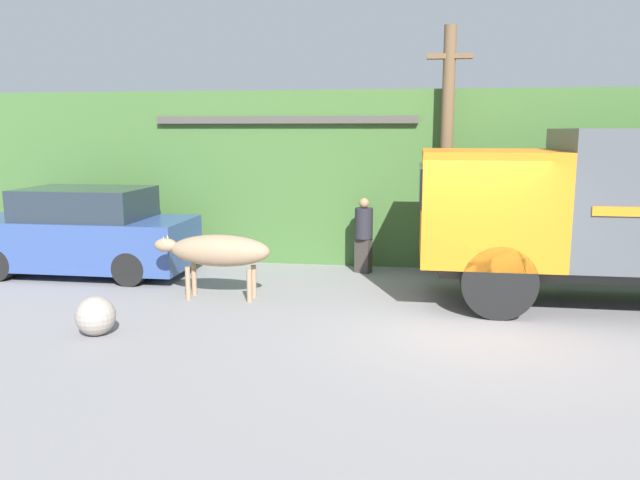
{
  "coord_description": "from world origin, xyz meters",
  "views": [
    {
      "loc": [
        -0.77,
        -9.6,
        2.95
      ],
      "look_at": [
        -2.39,
        1.02,
        1.06
      ],
      "focal_mm": 35.0,
      "sensor_mm": 36.0,
      "label": 1
    }
  ],
  "objects_px": {
    "brown_cow": "(218,251)",
    "roadside_rock": "(96,316)",
    "parked_suv": "(83,233)",
    "utility_pole": "(446,147)",
    "pedestrian_on_hill": "(364,233)"
  },
  "relations": [
    {
      "from": "pedestrian_on_hill",
      "to": "utility_pole",
      "type": "xyz_separation_m",
      "value": [
        1.65,
        0.28,
        1.75
      ]
    },
    {
      "from": "brown_cow",
      "to": "parked_suv",
      "type": "height_order",
      "value": "parked_suv"
    },
    {
      "from": "pedestrian_on_hill",
      "to": "utility_pole",
      "type": "distance_m",
      "value": 2.42
    },
    {
      "from": "parked_suv",
      "to": "roadside_rock",
      "type": "height_order",
      "value": "parked_suv"
    },
    {
      "from": "parked_suv",
      "to": "utility_pole",
      "type": "distance_m",
      "value": 7.67
    },
    {
      "from": "brown_cow",
      "to": "roadside_rock",
      "type": "distance_m",
      "value": 2.56
    },
    {
      "from": "pedestrian_on_hill",
      "to": "brown_cow",
      "type": "bearing_deg",
      "value": 68.81
    },
    {
      "from": "utility_pole",
      "to": "roadside_rock",
      "type": "height_order",
      "value": "utility_pole"
    },
    {
      "from": "brown_cow",
      "to": "parked_suv",
      "type": "distance_m",
      "value": 3.62
    },
    {
      "from": "parked_suv",
      "to": "utility_pole",
      "type": "xyz_separation_m",
      "value": [
        7.35,
        1.31,
        1.75
      ]
    },
    {
      "from": "brown_cow",
      "to": "roadside_rock",
      "type": "xyz_separation_m",
      "value": [
        -1.15,
        -2.22,
        -0.56
      ]
    },
    {
      "from": "parked_suv",
      "to": "pedestrian_on_hill",
      "type": "xyz_separation_m",
      "value": [
        5.7,
        1.03,
        -0.01
      ]
    },
    {
      "from": "pedestrian_on_hill",
      "to": "roadside_rock",
      "type": "distance_m",
      "value": 5.86
    },
    {
      "from": "parked_suv",
      "to": "roadside_rock",
      "type": "xyz_separation_m",
      "value": [
        2.19,
        -3.63,
        -0.57
      ]
    },
    {
      "from": "brown_cow",
      "to": "utility_pole",
      "type": "relative_size",
      "value": 0.42
    }
  ]
}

